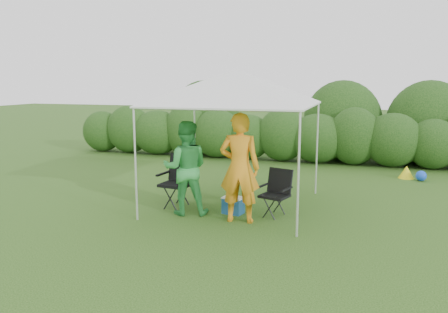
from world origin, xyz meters
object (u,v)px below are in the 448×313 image
(woman, at_px, (186,168))
(cooler, at_px, (233,205))
(chair_left, at_px, (179,177))
(man, at_px, (240,168))
(canopy, at_px, (236,87))
(chair_right, at_px, (277,189))

(woman, xyz_separation_m, cooler, (0.88, 0.29, -0.75))
(chair_left, height_order, man, man)
(woman, bearing_deg, cooler, -179.79)
(canopy, bearing_deg, chair_right, -23.22)
(canopy, xyz_separation_m, man, (0.36, -1.00, -1.44))
(cooler, bearing_deg, chair_left, -177.04)
(chair_left, bearing_deg, chair_right, 6.23)
(chair_right, height_order, man, man)
(canopy, relative_size, cooler, 6.92)
(chair_right, bearing_deg, chair_left, -163.71)
(man, height_order, cooler, man)
(man, bearing_deg, chair_left, -29.34)
(chair_right, bearing_deg, cooler, -152.30)
(chair_right, relative_size, chair_left, 0.84)
(chair_left, xyz_separation_m, cooler, (1.24, -0.18, -0.44))
(canopy, distance_m, chair_right, 2.20)
(chair_right, xyz_separation_m, chair_left, (-2.07, 0.03, 0.10))
(canopy, xyz_separation_m, cooler, (0.11, -0.56, -2.29))
(chair_left, height_order, cooler, chair_left)
(canopy, xyz_separation_m, woman, (-0.77, -0.85, -1.55))
(chair_left, relative_size, cooler, 2.41)
(man, relative_size, woman, 1.11)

